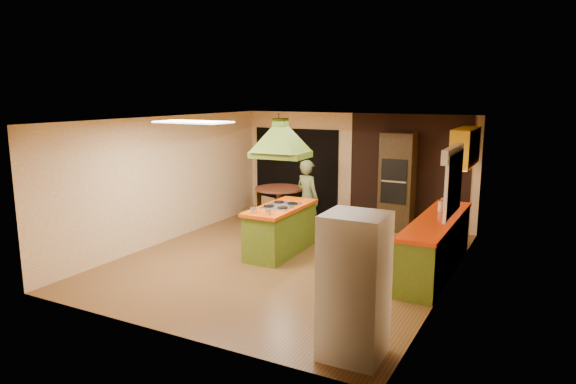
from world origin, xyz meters
The scene contains 21 objects.
ground centered at (0.00, 0.00, 0.00)m, with size 6.50×6.50×0.00m, color brown.
room_walls centered at (0.00, 0.00, 1.25)m, with size 5.50×6.50×6.50m.
ceiling_plane centered at (0.00, 0.00, 2.50)m, with size 6.50×6.50×0.00m, color silver.
brick_panel centered at (1.25, 3.23, 1.25)m, with size 2.64×0.03×2.50m, color #381E14.
nook_opening centered at (-1.50, 3.23, 1.05)m, with size 2.20×0.03×2.10m, color black.
right_counter centered at (2.45, 0.60, 0.46)m, with size 0.62×3.05×0.92m.
upper_cabinets centered at (2.57, 2.20, 1.95)m, with size 0.34×1.40×0.70m, color yellow.
window_right centered at (2.70, 0.40, 1.77)m, with size 0.12×1.35×1.06m.
fluor_panel centered at (-1.10, -1.20, 2.48)m, with size 1.20×0.60×0.03m, color white.
kitchen_island centered at (-0.33, 0.30, 0.45)m, with size 0.74×1.80×0.91m.
range_hood centered at (-0.33, 0.30, 2.25)m, with size 1.00×0.74×0.79m.
man centered at (-0.38, 1.54, 0.80)m, with size 0.59×0.38×1.61m, color #4C532C.
refrigerator centered at (2.24, -2.69, 0.83)m, with size 0.68×0.65×1.66m, color white.
wall_oven centered at (1.10, 2.95, 1.06)m, with size 0.71×0.61×2.12m.
dining_table centered at (-1.47, 2.31, 0.58)m, with size 1.10×1.10×0.82m.
chair_left centered at (-2.17, 2.21, 0.37)m, with size 0.41×0.41×0.74m, color brown, non-canonical shape.
chair_near centered at (-1.22, 1.66, 0.38)m, with size 0.42×0.42×0.76m, color brown, non-canonical shape.
pendant_lamp centered at (-1.47, 2.31, 1.90)m, with size 0.38×0.38×0.25m, color #FF9E3F.
canister_large centered at (2.40, 1.66, 1.02)m, with size 0.14×0.14×0.20m, color #F4DCC4.
canister_medium centered at (2.40, 1.14, 1.00)m, with size 0.12×0.12×0.17m, color #F6EDC6.
canister_small centered at (2.40, 1.40, 1.01)m, with size 0.13×0.13×0.18m, color beige.
Camera 1 is at (4.10, -7.80, 2.94)m, focal length 32.00 mm.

